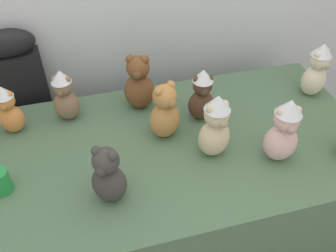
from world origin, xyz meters
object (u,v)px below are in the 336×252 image
(teddy_bear_mocha, at_px, (65,96))
(teddy_bear_chestnut, at_px, (139,84))
(display_table, at_px, (168,191))
(teddy_bear_ginger, at_px, (8,110))
(teddy_bear_blush, at_px, (283,131))
(teddy_bear_cream, at_px, (317,70))
(teddy_bear_caramel, at_px, (165,112))
(teddy_bear_charcoal, at_px, (108,176))
(teddy_bear_cocoa, at_px, (202,95))
(party_cup_green, at_px, (0,181))
(teddy_bear_sand, at_px, (215,127))
(instrument_case, at_px, (30,114))

(teddy_bear_mocha, distance_m, teddy_bear_chestnut, 0.37)
(display_table, xyz_separation_m, teddy_bear_ginger, (-0.69, 0.29, 0.48))
(teddy_bear_blush, xyz_separation_m, teddy_bear_chestnut, (-0.52, 0.52, -0.02))
(teddy_bear_cream, xyz_separation_m, teddy_bear_caramel, (-0.86, -0.11, -0.01))
(teddy_bear_mocha, relative_size, teddy_bear_charcoal, 1.02)
(teddy_bear_cocoa, distance_m, party_cup_green, 0.97)
(teddy_bear_charcoal, distance_m, teddy_bear_chestnut, 0.60)
(teddy_bear_mocha, distance_m, teddy_bear_charcoal, 0.57)
(teddy_bear_ginger, height_order, teddy_bear_chestnut, teddy_bear_chestnut)
(display_table, relative_size, teddy_bear_sand, 5.97)
(teddy_bear_sand, height_order, teddy_bear_chestnut, teddy_bear_sand)
(display_table, bearing_deg, teddy_bear_chestnut, 101.52)
(party_cup_green, bearing_deg, display_table, 6.14)
(instrument_case, distance_m, teddy_bear_chestnut, 0.74)
(teddy_bear_cream, bearing_deg, teddy_bear_caramel, 166.69)
(teddy_bear_ginger, xyz_separation_m, teddy_bear_caramel, (0.70, -0.22, 0.01))
(teddy_bear_chestnut, distance_m, party_cup_green, 0.78)
(teddy_bear_sand, bearing_deg, teddy_bear_chestnut, 107.37)
(teddy_bear_caramel, bearing_deg, teddy_bear_chestnut, 81.09)
(teddy_bear_cream, height_order, party_cup_green, teddy_bear_cream)
(teddy_bear_charcoal, relative_size, party_cup_green, 2.52)
(teddy_bear_blush, height_order, teddy_bear_cream, teddy_bear_blush)
(display_table, xyz_separation_m, party_cup_green, (-0.73, -0.08, 0.41))
(teddy_bear_caramel, bearing_deg, party_cup_green, 166.76)
(teddy_bear_ginger, bearing_deg, teddy_bear_charcoal, -43.31)
(teddy_bear_sand, xyz_separation_m, teddy_bear_caramel, (-0.18, 0.17, -0.02))
(teddy_bear_cream, bearing_deg, teddy_bear_blush, -156.99)
(teddy_bear_blush, bearing_deg, teddy_bear_mocha, 154.75)
(instrument_case, height_order, teddy_bear_blush, instrument_case)
(teddy_bear_blush, bearing_deg, teddy_bear_chestnut, 140.18)
(display_table, relative_size, party_cup_green, 17.64)
(instrument_case, bearing_deg, teddy_bear_blush, -41.85)
(party_cup_green, bearing_deg, teddy_bear_ginger, 85.18)
(teddy_bear_chestnut, relative_size, party_cup_green, 2.79)
(teddy_bear_mocha, xyz_separation_m, party_cup_green, (-0.29, -0.40, -0.08))
(teddy_bear_mocha, bearing_deg, teddy_bear_blush, -11.37)
(instrument_case, height_order, teddy_bear_cream, instrument_case)
(teddy_bear_chestnut, bearing_deg, teddy_bear_blush, -27.02)
(teddy_bear_charcoal, bearing_deg, teddy_bear_sand, 47.22)
(teddy_bear_sand, relative_size, teddy_bear_cocoa, 1.14)
(teddy_bear_sand, relative_size, teddy_bear_mocha, 1.14)
(teddy_bear_blush, bearing_deg, teddy_bear_ginger, 161.95)
(teddy_bear_mocha, bearing_deg, teddy_bear_cream, 13.25)
(teddy_bear_blush, height_order, party_cup_green, teddy_bear_blush)
(teddy_bear_sand, bearing_deg, teddy_bear_cream, 9.41)
(display_table, distance_m, teddy_bear_caramel, 0.49)
(teddy_bear_sand, xyz_separation_m, teddy_bear_blush, (0.27, -0.10, 0.00))
(teddy_bear_blush, height_order, teddy_bear_charcoal, teddy_bear_blush)
(instrument_case, xyz_separation_m, teddy_bear_sand, (0.86, -0.71, 0.32))
(teddy_bear_charcoal, xyz_separation_m, party_cup_green, (-0.43, 0.15, -0.07))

